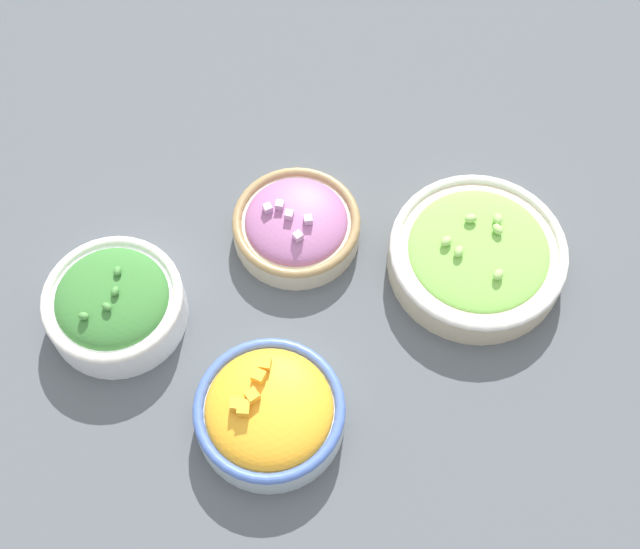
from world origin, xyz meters
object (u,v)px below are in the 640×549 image
at_px(bowl_lettuce, 477,255).
at_px(bowl_red_onion, 296,225).
at_px(bowl_broccoli, 114,303).
at_px(bowl_squash, 270,412).

bearing_deg(bowl_lettuce, bowl_red_onion, 123.38).
bearing_deg(bowl_red_onion, bowl_lettuce, -56.62).
relative_size(bowl_lettuce, bowl_broccoli, 1.31).
xyz_separation_m(bowl_lettuce, bowl_broccoli, (-0.35, 0.26, 0.01)).
bearing_deg(bowl_squash, bowl_lettuce, -6.03).
xyz_separation_m(bowl_red_onion, bowl_squash, (-0.19, -0.15, 0.01)).
distance_m(bowl_red_onion, bowl_squash, 0.25).
height_order(bowl_red_onion, bowl_broccoli, bowl_broccoli).
bearing_deg(bowl_broccoli, bowl_squash, -80.46).
bearing_deg(bowl_red_onion, bowl_broccoli, 163.10).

